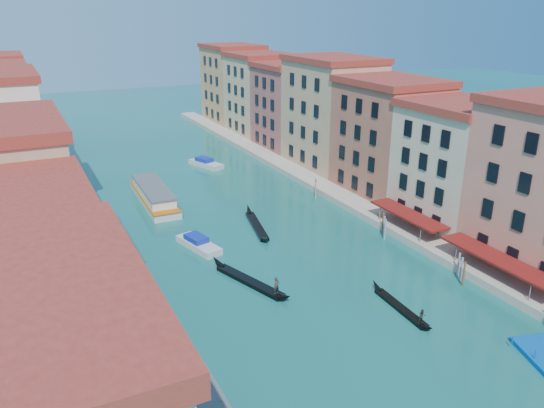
% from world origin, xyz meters
% --- Properties ---
extents(left_bank_palazzos, '(12.80, 128.40, 21.00)m').
position_xyz_m(left_bank_palazzos, '(-26.00, 64.68, 9.71)').
color(left_bank_palazzos, tan).
rests_on(left_bank_palazzos, ground).
extents(right_bank_palazzos, '(12.80, 128.40, 21.00)m').
position_xyz_m(right_bank_palazzos, '(30.00, 65.00, 9.75)').
color(right_bank_palazzos, '#A04F36').
rests_on(right_bank_palazzos, ground).
extents(quay, '(4.00, 140.00, 1.00)m').
position_xyz_m(quay, '(22.00, 65.00, 0.50)').
color(quay, '#AFA18D').
rests_on(quay, ground).
extents(restaurant_awnings, '(3.20, 44.55, 3.12)m').
position_xyz_m(restaurant_awnings, '(22.19, 23.00, 2.99)').
color(restaurant_awnings, maroon).
rests_on(restaurant_awnings, ground).
extents(mooring_poles_right, '(1.44, 54.24, 3.20)m').
position_xyz_m(mooring_poles_right, '(19.10, 28.80, 1.30)').
color(mooring_poles_right, brown).
rests_on(mooring_poles_right, ground).
extents(vaporetto_far, '(4.66, 18.37, 2.72)m').
position_xyz_m(vaporetto_far, '(-5.28, 67.21, 1.22)').
color(vaporetto_far, silver).
rests_on(vaporetto_far, ground).
extents(gondola_fore, '(5.17, 12.92, 2.66)m').
position_xyz_m(gondola_fore, '(-2.56, 35.94, 0.45)').
color(gondola_fore, black).
rests_on(gondola_fore, ground).
extents(gondola_right, '(1.37, 10.45, 2.08)m').
position_xyz_m(gondola_right, '(9.04, 23.85, 0.40)').
color(gondola_right, black).
rests_on(gondola_right, ground).
extents(gondola_far, '(3.75, 13.08, 1.87)m').
position_xyz_m(gondola_far, '(5.00, 50.55, 0.38)').
color(gondola_far, black).
rests_on(gondola_far, ground).
extents(motorboat_mid, '(4.11, 7.81, 1.55)m').
position_xyz_m(motorboat_mid, '(-4.60, 47.59, 0.60)').
color(motorboat_mid, silver).
rests_on(motorboat_mid, ground).
extents(motorboat_far, '(5.07, 8.30, 1.64)m').
position_xyz_m(motorboat_far, '(9.03, 83.08, 0.64)').
color(motorboat_far, silver).
rests_on(motorboat_far, ground).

